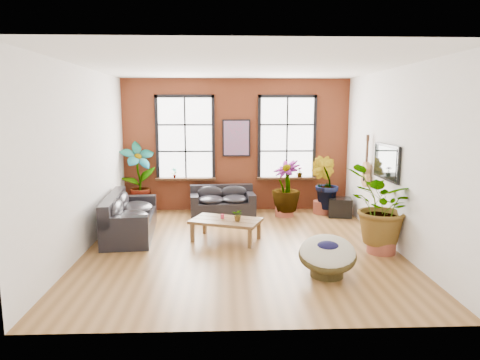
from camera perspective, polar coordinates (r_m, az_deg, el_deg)
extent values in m
cube|color=brown|center=(8.60, 0.15, -8.97)|extent=(6.00, 6.50, 0.02)
cube|color=white|center=(8.20, 0.16, 15.07)|extent=(6.00, 6.50, 0.02)
cube|color=#592515|center=(11.46, -0.50, 4.65)|extent=(6.00, 0.02, 3.50)
cube|color=silver|center=(4.99, 1.67, -1.58)|extent=(6.00, 0.02, 3.50)
cube|color=silver|center=(8.63, -20.25, 2.50)|extent=(0.02, 6.50, 3.50)
cube|color=silver|center=(8.86, 20.02, 2.68)|extent=(0.02, 6.50, 3.50)
cube|color=white|center=(11.42, -7.31, 5.56)|extent=(1.40, 0.02, 2.10)
cube|color=black|center=(11.47, -7.23, 0.15)|extent=(1.60, 0.22, 0.06)
cube|color=white|center=(11.50, 6.28, 5.61)|extent=(1.40, 0.02, 2.10)
cube|color=black|center=(11.55, 6.23, 0.23)|extent=(1.60, 0.22, 0.06)
cube|color=black|center=(11.04, -2.32, -3.77)|extent=(1.70, 0.94, 0.37)
cube|color=black|center=(11.26, -2.47, -1.56)|extent=(1.65, 0.34, 0.38)
cube|color=black|center=(10.94, -6.10, -2.42)|extent=(0.27, 0.81, 0.19)
cube|color=black|center=(11.06, 1.39, -2.23)|extent=(0.27, 0.81, 0.19)
ellipsoid|color=black|center=(10.92, -3.94, -2.64)|extent=(0.74, 0.73, 0.21)
ellipsoid|color=black|center=(11.12, -4.02, -1.70)|extent=(0.70, 0.27, 0.37)
ellipsoid|color=black|center=(10.98, -0.69, -2.56)|extent=(0.74, 0.73, 0.21)
ellipsoid|color=black|center=(11.17, -0.83, -1.63)|extent=(0.70, 0.27, 0.37)
cube|color=black|center=(9.59, -14.34, -5.89)|extent=(1.13, 2.33, 0.44)
cube|color=black|center=(9.54, -16.57, -3.31)|extent=(0.42, 2.27, 0.45)
cube|color=black|center=(8.53, -15.27, -5.49)|extent=(0.96, 0.31, 0.23)
cube|color=black|center=(10.49, -13.73, -2.67)|extent=(0.96, 0.31, 0.23)
ellipsoid|color=black|center=(9.08, -14.43, -4.90)|extent=(0.87, 1.05, 0.25)
ellipsoid|color=black|center=(9.08, -16.18, -3.92)|extent=(0.34, 1.00, 0.43)
ellipsoid|color=black|center=(9.95, -13.79, -3.63)|extent=(0.87, 1.05, 0.25)
ellipsoid|color=black|center=(9.95, -15.38, -2.74)|extent=(0.34, 1.00, 0.43)
cube|color=brown|center=(8.89, -1.88, -5.46)|extent=(1.59, 1.24, 0.06)
cube|color=black|center=(8.76, -2.19, -5.48)|extent=(1.31, 0.50, 0.00)
cube|color=black|center=(9.01, -1.59, -5.07)|extent=(1.31, 0.50, 0.00)
cube|color=brown|center=(8.90, -6.36, -7.01)|extent=(0.09, 0.09, 0.39)
cube|color=brown|center=(8.47, 1.33, -7.80)|extent=(0.09, 0.09, 0.39)
cube|color=brown|center=(9.46, -4.73, -5.99)|extent=(0.09, 0.09, 0.39)
cube|color=brown|center=(9.06, 2.53, -6.66)|extent=(0.09, 0.09, 0.39)
cylinder|color=#BB2E45|center=(8.95, -2.37, -4.87)|extent=(0.10, 0.10, 0.09)
cylinder|color=#372E13|center=(7.29, 11.50, -11.62)|extent=(0.63, 0.63, 0.22)
torus|color=#372E13|center=(7.21, 11.56, -9.75)|extent=(1.10, 1.09, 0.43)
ellipsoid|color=beige|center=(7.19, 11.58, -9.34)|extent=(1.06, 1.11, 0.58)
ellipsoid|color=#131138|center=(7.11, 11.62, -8.63)|extent=(0.41, 0.35, 0.16)
cube|color=black|center=(11.37, -0.49, 5.62)|extent=(0.74, 0.04, 0.98)
cube|color=#0C7F8C|center=(11.34, -0.49, 5.61)|extent=(0.66, 0.02, 0.90)
cube|color=black|center=(9.13, 18.94, 2.28)|extent=(0.06, 1.25, 0.72)
cube|color=black|center=(9.11, 18.73, 2.29)|extent=(0.01, 1.15, 0.62)
cylinder|color=#B27F4C|center=(10.16, 16.41, 0.12)|extent=(0.09, 0.38, 0.38)
cylinder|color=#B27F4C|center=(10.12, 16.48, 1.52)|extent=(0.09, 0.30, 0.30)
cylinder|color=black|center=(10.16, 16.38, 0.12)|extent=(0.09, 0.11, 0.11)
cube|color=black|center=(10.08, 16.57, 3.60)|extent=(0.04, 0.05, 0.55)
cube|color=black|center=(10.05, 16.66, 5.42)|extent=(0.06, 0.06, 0.14)
cube|color=black|center=(11.17, 13.15, -3.57)|extent=(0.64, 0.57, 0.48)
cylinder|color=brown|center=(11.57, -13.40, -3.38)|extent=(0.61, 0.61, 0.38)
cylinder|color=brown|center=(11.43, 10.89, -3.57)|extent=(0.55, 0.55, 0.34)
cylinder|color=brown|center=(8.65, 18.33, -7.91)|extent=(0.65, 0.65, 0.40)
cylinder|color=brown|center=(11.01, 5.94, -3.93)|extent=(0.56, 0.56, 0.34)
imported|color=#2E6019|center=(11.42, -13.37, 0.66)|extent=(1.09, 0.97, 1.73)
imported|color=#2E6019|center=(11.28, 11.21, -0.35)|extent=(0.95, 0.94, 1.35)
imported|color=#2E6019|center=(8.44, 18.41, -3.36)|extent=(1.76, 1.78, 1.49)
imported|color=#2E6019|center=(10.88, 6.16, -0.79)|extent=(1.02, 1.02, 1.29)
imported|color=#2E6019|center=(8.74, -0.26, -4.67)|extent=(0.28, 0.27, 0.25)
imported|color=#2E6019|center=(11.48, -8.74, 0.95)|extent=(0.17, 0.17, 0.27)
imported|color=#2E6019|center=(11.58, 7.96, 1.05)|extent=(0.19, 0.19, 0.27)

